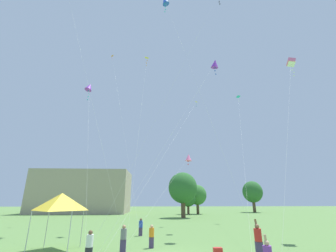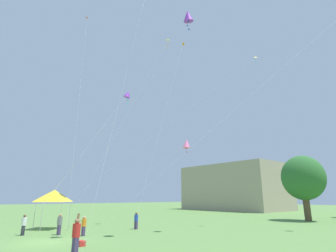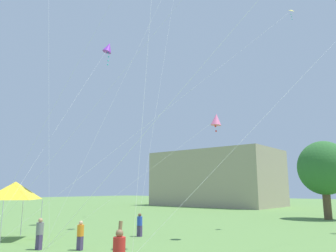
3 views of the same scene
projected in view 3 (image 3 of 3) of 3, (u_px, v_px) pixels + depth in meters
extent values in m
cube|color=tan|center=(217.00, 179.00, 64.98)|extent=(23.49, 14.06, 10.55)
cylinder|color=brown|center=(327.00, 205.00, 35.61)|extent=(0.83, 0.83, 3.17)
ellipsoid|color=#2D662D|center=(324.00, 168.00, 36.36)|extent=(5.67, 5.10, 5.95)
cylinder|color=#B7B7BC|center=(2.00, 222.00, 19.64)|extent=(0.05, 0.05, 2.56)
cylinder|color=#B7B7BC|center=(22.00, 217.00, 23.18)|extent=(0.05, 0.05, 2.56)
cylinder|color=#B7B7BC|center=(41.00, 219.00, 21.59)|extent=(0.05, 0.05, 2.56)
pyramid|color=yellow|center=(15.00, 190.00, 21.76)|extent=(2.84, 2.84, 1.17)
cube|color=#473860|center=(80.00, 243.00, 17.70)|extent=(0.35, 0.19, 0.72)
cylinder|color=orange|center=(81.00, 230.00, 17.82)|extent=(0.36, 0.36, 0.60)
sphere|color=tan|center=(81.00, 223.00, 17.90)|extent=(0.23, 0.23, 0.23)
cube|color=#473860|center=(140.00, 231.00, 22.77)|extent=(0.35, 0.19, 0.74)
cylinder|color=blue|center=(140.00, 221.00, 22.90)|extent=(0.37, 0.37, 0.61)
sphere|color=brown|center=(140.00, 215.00, 22.98)|extent=(0.23, 0.23, 0.23)
cylinder|color=red|center=(119.00, 248.00, 11.42)|extent=(0.44, 0.44, 0.72)
sphere|color=#896042|center=(119.00, 233.00, 11.51)|extent=(0.27, 0.27, 0.27)
cylinder|color=#896042|center=(120.00, 230.00, 11.57)|extent=(0.21, 0.25, 0.62)
cube|color=#473860|center=(39.00, 242.00, 17.83)|extent=(0.38, 0.21, 0.79)
cylinder|color=slate|center=(40.00, 229.00, 17.97)|extent=(0.39, 0.39, 0.65)
sphere|color=tan|center=(41.00, 220.00, 18.05)|extent=(0.25, 0.25, 0.25)
cylinder|color=silver|center=(63.00, 118.00, 24.78)|extent=(4.98, 12.31, 17.12)
cone|color=purple|center=(108.00, 48.00, 32.62)|extent=(1.35, 1.37, 1.25)
sphere|color=#2DBCD1|center=(108.00, 53.00, 32.53)|extent=(0.14, 0.14, 0.14)
sphere|color=#2DBCD1|center=(109.00, 57.00, 32.44)|extent=(0.14, 0.14, 0.14)
sphere|color=#2DBCD1|center=(108.00, 61.00, 32.38)|extent=(0.14, 0.14, 0.14)
sphere|color=#2DBCD1|center=(108.00, 65.00, 32.35)|extent=(0.14, 0.14, 0.14)
cylinder|color=silver|center=(181.00, 98.00, 23.04)|extent=(9.83, 20.44, 19.08)
pyramid|color=yellow|center=(292.00, 10.00, 29.53)|extent=(0.44, 0.65, 0.45)
sphere|color=#2DBCD1|center=(291.00, 14.00, 29.48)|extent=(0.08, 0.08, 0.08)
sphere|color=#2DBCD1|center=(292.00, 17.00, 29.50)|extent=(0.08, 0.08, 0.08)
sphere|color=#2DBCD1|center=(292.00, 19.00, 29.46)|extent=(0.08, 0.08, 0.08)
cylinder|color=silver|center=(119.00, 77.00, 18.63)|extent=(10.36, 9.40, 19.04)
cylinder|color=silver|center=(125.00, 76.00, 24.03)|extent=(0.33, 11.20, 22.83)
cylinder|color=silver|center=(162.00, 72.00, 32.93)|extent=(7.39, 14.07, 29.69)
cylinder|color=silver|center=(140.00, 177.00, 20.43)|extent=(6.03, 8.65, 7.97)
cone|color=pink|center=(216.00, 119.00, 22.59)|extent=(0.95, 0.94, 0.87)
sphere|color=red|center=(216.00, 126.00, 22.57)|extent=(0.12, 0.12, 0.12)
sphere|color=red|center=(216.00, 131.00, 22.53)|extent=(0.12, 0.12, 0.12)
cylinder|color=silver|center=(322.00, 55.00, 19.51)|extent=(9.89, 23.72, 22.16)
cylinder|color=silver|center=(49.00, 43.00, 25.00)|extent=(9.33, 3.39, 28.39)
cylinder|color=silver|center=(250.00, 10.00, 11.64)|extent=(10.54, 11.30, 18.99)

